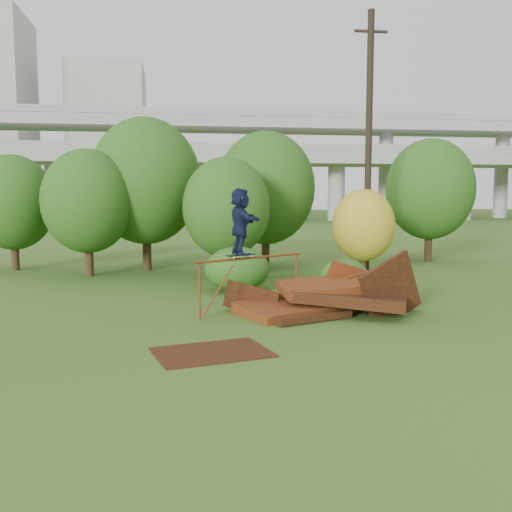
{
  "coord_description": "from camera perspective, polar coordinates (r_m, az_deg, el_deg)",
  "views": [
    {
      "loc": [
        -2.99,
        -13.82,
        3.29
      ],
      "look_at": [
        -0.8,
        2.0,
        1.6
      ],
      "focal_mm": 40.0,
      "sensor_mm": 36.0,
      "label": 1
    }
  ],
  "objects": [
    {
      "name": "building_right",
      "position": [
        117.04,
        -14.52,
        11.1
      ],
      "size": [
        14.0,
        14.0,
        28.0
      ],
      "primitive_type": "cube",
      "color": "#9E9E99",
      "rests_on": "ground"
    },
    {
      "name": "ground",
      "position": [
        14.52,
        4.25,
        -7.08
      ],
      "size": [
        240.0,
        240.0,
        0.0
      ],
      "primitive_type": "plane",
      "color": "#2D5116",
      "rests_on": "ground"
    },
    {
      "name": "flat_plate",
      "position": [
        12.18,
        -4.45,
        -9.57
      ],
      "size": [
        2.69,
        2.2,
        0.03
      ],
      "primitive_type": "cube",
      "rotation": [
        0.0,
        0.0,
        0.25
      ],
      "color": "#3A1B0C",
      "rests_on": "ground"
    },
    {
      "name": "skateboard",
      "position": [
        15.84,
        -1.56,
        0.09
      ],
      "size": [
        0.88,
        0.67,
        0.09
      ],
      "rotation": [
        0.0,
        0.0,
        0.56
      ],
      "color": "black",
      "rests_on": "grind_rail"
    },
    {
      "name": "shrub_left",
      "position": [
        19.6,
        -1.88,
        -1.33
      ],
      "size": [
        2.24,
        2.07,
        1.55
      ],
      "primitive_type": "ellipsoid",
      "color": "#184F15",
      "rests_on": "ground"
    },
    {
      "name": "tree_3",
      "position": [
        26.14,
        0.98,
        6.8
      ],
      "size": [
        4.49,
        4.49,
        6.22
      ],
      "color": "black",
      "rests_on": "ground"
    },
    {
      "name": "tree_1",
      "position": [
        25.59,
        -10.98,
        7.35
      ],
      "size": [
        4.82,
        4.82,
        6.7
      ],
      "color": "black",
      "rests_on": "ground"
    },
    {
      "name": "shrub_right",
      "position": [
        19.21,
        8.79,
        -2.1
      ],
      "size": [
        1.68,
        1.54,
        1.19
      ],
      "primitive_type": "ellipsoid",
      "color": "#184F15",
      "rests_on": "ground"
    },
    {
      "name": "utility_pole",
      "position": [
        24.75,
        11.2,
        11.07
      ],
      "size": [
        1.4,
        0.28,
        10.87
      ],
      "color": "black",
      "rests_on": "ground"
    },
    {
      "name": "tree_6",
      "position": [
        27.38,
        -23.13,
        4.94
      ],
      "size": [
        3.65,
        3.65,
        5.1
      ],
      "color": "black",
      "rests_on": "ground"
    },
    {
      "name": "tree_0",
      "position": [
        24.24,
        -16.51,
        5.27
      ],
      "size": [
        3.68,
        3.68,
        5.19
      ],
      "color": "black",
      "rests_on": "ground"
    },
    {
      "name": "freeway_overpass",
      "position": [
        77.11,
        -5.75,
        11.24
      ],
      "size": [
        160.0,
        15.0,
        13.7
      ],
      "color": "gray",
      "rests_on": "ground"
    },
    {
      "name": "scrap_pile",
      "position": [
        16.2,
        7.11,
        -4.27
      ],
      "size": [
        5.69,
        3.29,
        2.25
      ],
      "color": "#50220E",
      "rests_on": "ground"
    },
    {
      "name": "tree_2",
      "position": [
        22.27,
        -2.99,
        4.86
      ],
      "size": [
        3.41,
        3.41,
        4.8
      ],
      "color": "black",
      "rests_on": "ground"
    },
    {
      "name": "grind_rail",
      "position": [
        16.13,
        -0.47,
        -1.32
      ],
      "size": [
        3.3,
        2.09,
        1.57
      ],
      "color": "maroon",
      "rests_on": "ground"
    },
    {
      "name": "skater",
      "position": [
        15.77,
        -1.57,
        3.49
      ],
      "size": [
        0.91,
        1.79,
        1.84
      ],
      "primitive_type": "imported",
      "rotation": [
        0.0,
        0.0,
        1.8
      ],
      "color": "#131939",
      "rests_on": "skateboard"
    },
    {
      "name": "tree_4",
      "position": [
        23.85,
        10.69,
        3.01
      ],
      "size": [
        2.58,
        2.58,
        3.57
      ],
      "color": "black",
      "rests_on": "ground"
    },
    {
      "name": "tree_5",
      "position": [
        29.84,
        17.0,
        6.39
      ],
      "size": [
        4.36,
        4.36,
        6.12
      ],
      "color": "black",
      "rests_on": "ground"
    }
  ]
}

